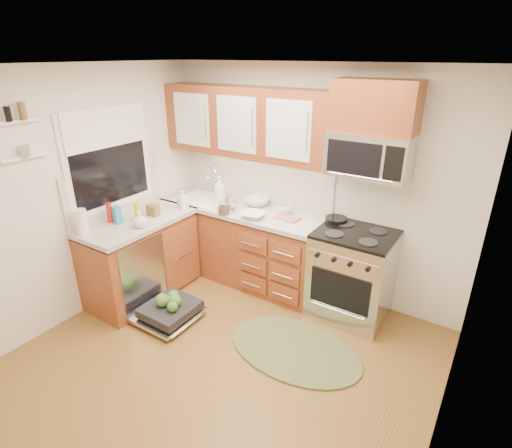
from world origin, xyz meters
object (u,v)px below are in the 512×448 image
Objects in this scene: sink at (205,209)px; bowl_b at (257,201)px; range at (352,275)px; skillet at (336,219)px; cup at (287,210)px; upper_cabinets at (246,122)px; cutting_board at (287,218)px; bowl_a at (253,215)px; paper_towel_roll at (81,222)px; stock_pot at (227,207)px; microwave at (369,155)px; dishwasher at (168,311)px; rug at (294,349)px.

bowl_b is (0.65, 0.18, 0.17)m from sink.
skillet is (-0.28, 0.16, 0.50)m from range.
upper_cabinets is at bearing 178.52° from cup.
cutting_board is 0.37m from bowl_a.
paper_towel_roll is at bearing -121.48° from bowl_b.
range is at bearing 9.32° from bowl_a.
stock_pot reaches higher than skillet.
paper_towel_roll reaches higher than cup.
sink is 2.09× the size of bowl_b.
skillet is at bearing 0.81° from upper_cabinets.
cup is (-0.85, 0.13, 0.50)m from range.
bowl_b is (0.14, 0.38, -0.02)m from stock_pot.
cutting_board is at bearing 17.81° from stock_pot.
stock_pot is at bearing -110.86° from bowl_b.
paper_towel_roll is 0.87× the size of bowl_b.
microwave reaches higher than paper_towel_roll.
skillet is at bearing 171.68° from microwave.
stock_pot is (-0.02, -0.35, -0.88)m from upper_cabinets.
paper_towel_roll reaches higher than bowl_b.
paper_towel_roll is (-0.73, -0.32, 0.95)m from dishwasher.
cup is at bearing 171.27° from range.
bowl_a is 0.39m from bowl_b.
dishwasher is 1.59m from bowl_b.
dishwasher is 2.76× the size of bowl_a.
sink is (-1.93, -0.01, 0.33)m from range.
bowl_b is (-1.28, 0.17, 0.50)m from range.
rug is at bearing -42.95° from bowl_b.
sink is at bearing -163.55° from upper_cabinets.
microwave is at bearing 39.07° from dishwasher.
rug is 4.97× the size of cutting_board.
upper_cabinets reaches higher than cup.
stock_pot is 1.89× the size of cup.
range is 3.67× the size of paper_towel_roll.
paper_towel_roll is at bearing -124.34° from stock_pot.
sink reaches higher than rug.
skillet reaches higher than cutting_board.
sink is 0.70m from bowl_b.
sink is 2.44× the size of bowl_a.
upper_cabinets reaches higher than cutting_board.
cutting_board is at bearing 0.48° from sink.
cutting_board is at bearing 44.03° from paper_towel_roll.
range is 1.23m from microwave.
cup reaches higher than rug.
rug is at bearing -36.06° from bowl_a.
cup is at bearing 179.28° from microwave.
range is 3.74× the size of bowl_a.
bowl_a is at bearing -128.39° from cup.
cup is (0.57, 0.34, -0.02)m from stock_pot.
bowl_b is (0.99, 1.62, -0.08)m from paper_towel_roll.
upper_cabinets is 1.99m from paper_towel_roll.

